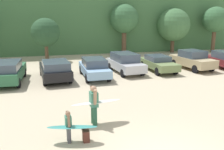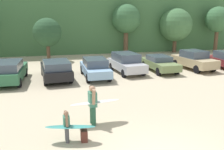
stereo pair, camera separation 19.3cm
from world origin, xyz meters
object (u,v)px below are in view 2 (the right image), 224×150
object	(u,v)px
parked_car_olive_green	(159,63)
surfboard_teal	(70,127)
person_child	(67,124)
parked_car_black	(56,69)
parked_car_sky_blue	(95,67)
person_adult	(93,103)
backpack_dropped	(84,135)
surfboard_white	(95,102)
parked_car_silver	(126,63)
parked_car_tan	(194,60)
parked_car_forest_green	(9,71)

from	to	relation	value
parked_car_olive_green	surfboard_teal	bearing A→B (deg)	140.02
person_child	parked_car_black	bearing A→B (deg)	-92.48
parked_car_sky_blue	person_adult	bearing A→B (deg)	168.69
backpack_dropped	surfboard_white	bearing A→B (deg)	64.93
parked_car_black	person_child	bearing A→B (deg)	176.31
parked_car_olive_green	person_child	xyz separation A→B (m)	(-8.37, -10.49, -0.01)
surfboard_teal	parked_car_silver	bearing A→B (deg)	-104.56
parked_car_tan	backpack_dropped	bearing A→B (deg)	125.54
parked_car_forest_green	person_adult	distance (m)	9.40
parked_car_sky_blue	person_child	world-z (taller)	parked_car_sky_blue
parked_car_forest_green	parked_car_sky_blue	size ratio (longest dim) A/B	1.07
parked_car_sky_blue	parked_car_silver	distance (m)	2.97
parked_car_silver	person_adult	size ratio (longest dim) A/B	2.52
parked_car_forest_green	parked_car_olive_green	size ratio (longest dim) A/B	1.07
parked_car_forest_green	surfboard_white	distance (m)	9.39
parked_car_forest_green	parked_car_black	bearing A→B (deg)	-86.47
parked_car_sky_blue	parked_car_olive_green	world-z (taller)	parked_car_sky_blue
parked_car_black	parked_car_tan	xyz separation A→B (m)	(11.81, 0.94, 0.04)
parked_car_forest_green	person_adult	world-z (taller)	person_adult
parked_car_silver	surfboard_teal	distance (m)	11.94
parked_car_forest_green	parked_car_olive_green	xyz separation A→B (m)	(11.77, 1.00, -0.14)
person_child	parked_car_silver	bearing A→B (deg)	-121.06
parked_car_silver	parked_car_tan	world-z (taller)	parked_car_tan
surfboard_white	surfboard_teal	xyz separation A→B (m)	(-1.20, -1.46, -0.36)
parked_car_forest_green	parked_car_tan	distance (m)	15.04
parked_car_olive_green	backpack_dropped	bearing A→B (deg)	141.85
surfboard_teal	parked_car_sky_blue	bearing A→B (deg)	-92.87
parked_car_silver	parked_car_forest_green	bearing A→B (deg)	90.78
parked_car_tan	surfboard_white	size ratio (longest dim) A/B	1.96
surfboard_white	backpack_dropped	size ratio (longest dim) A/B	5.08
parked_car_black	surfboard_white	bearing A→B (deg)	-174.29
parked_car_tan	parked_car_silver	bearing A→B (deg)	80.59
parked_car_sky_blue	parked_car_tan	distance (m)	8.96
parked_car_tan	parked_car_forest_green	bearing A→B (deg)	85.35
parked_car_sky_blue	backpack_dropped	size ratio (longest dim) A/B	9.92
parked_car_forest_green	parked_car_tan	bearing A→B (deg)	-84.05
backpack_dropped	parked_car_tan	bearing A→B (deg)	44.07
parked_car_silver	parked_car_tan	distance (m)	6.12
surfboard_white	surfboard_teal	world-z (taller)	surfboard_white
surfboard_white	backpack_dropped	xyz separation A→B (m)	(-0.70, -1.50, -0.75)
parked_car_black	parked_car_sky_blue	xyz separation A→B (m)	(2.90, -0.01, -0.01)
parked_car_olive_green	person_child	bearing A→B (deg)	139.38
parked_car_olive_green	parked_car_tan	world-z (taller)	parked_car_tan
backpack_dropped	person_adult	bearing A→B (deg)	68.09
surfboard_teal	backpack_dropped	xyz separation A→B (m)	(0.50, -0.04, -0.39)
parked_car_olive_green	parked_car_tan	bearing A→B (deg)	-91.75
parked_car_forest_green	parked_car_black	xyz separation A→B (m)	(3.20, 0.08, -0.04)
parked_car_silver	surfboard_teal	xyz separation A→B (m)	(-5.35, -10.68, -0.23)
person_adult	parked_car_olive_green	bearing A→B (deg)	-131.66
parked_car_sky_blue	person_adult	xyz separation A→B (m)	(-1.50, -8.27, 0.21)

